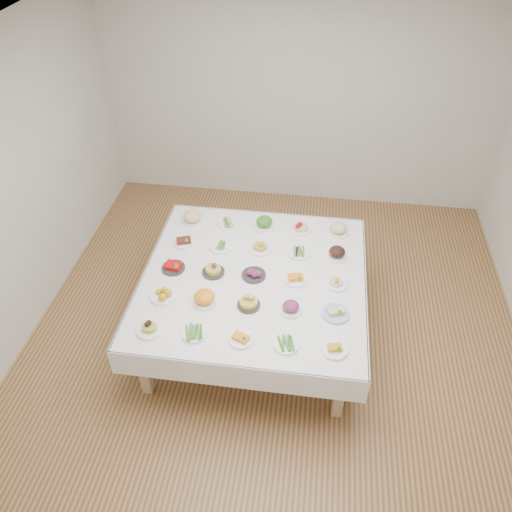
# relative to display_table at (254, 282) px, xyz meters

# --- Properties ---
(room_envelope) EXTENTS (5.02, 5.02, 2.81)m
(room_envelope) POSITION_rel_display_table_xyz_m (0.22, 0.06, 1.15)
(room_envelope) COLOR #9E7841
(room_envelope) RESTS_ON ground
(display_table) EXTENTS (2.12, 2.12, 0.75)m
(display_table) POSITION_rel_display_table_xyz_m (0.00, 0.00, 0.00)
(display_table) COLOR white
(display_table) RESTS_ON ground
(dish_0) EXTENTS (0.22, 0.22, 0.11)m
(dish_0) POSITION_rel_display_table_xyz_m (-0.77, -0.79, 0.12)
(dish_0) COLOR white
(dish_0) RESTS_ON display_table
(dish_1) EXTENTS (0.21, 0.20, 0.05)m
(dish_1) POSITION_rel_display_table_xyz_m (-0.39, -0.77, 0.09)
(dish_1) COLOR white
(dish_1) RESTS_ON display_table
(dish_2) EXTENTS (0.20, 0.20, 0.08)m
(dish_2) POSITION_rel_display_table_xyz_m (0.00, -0.78, 0.10)
(dish_2) COLOR white
(dish_2) RESTS_ON display_table
(dish_3) EXTENTS (0.21, 0.21, 0.05)m
(dish_3) POSITION_rel_display_table_xyz_m (0.38, -0.79, 0.09)
(dish_3) COLOR white
(dish_3) RESTS_ON display_table
(dish_4) EXTENTS (0.21, 0.21, 0.08)m
(dish_4) POSITION_rel_display_table_xyz_m (0.77, -0.78, 0.10)
(dish_4) COLOR white
(dish_4) RESTS_ON display_table
(dish_5) EXTENTS (0.24, 0.24, 0.11)m
(dish_5) POSITION_rel_display_table_xyz_m (-0.77, -0.38, 0.12)
(dish_5) COLOR white
(dish_5) RESTS_ON display_table
(dish_6) EXTENTS (0.26, 0.26, 0.14)m
(dish_6) POSITION_rel_display_table_xyz_m (-0.39, -0.39, 0.14)
(dish_6) COLOR white
(dish_6) RESTS_ON display_table
(dish_7) EXTENTS (0.21, 0.20, 0.12)m
(dish_7) POSITION_rel_display_table_xyz_m (0.01, -0.38, 0.13)
(dish_7) COLOR #2C2927
(dish_7) RESTS_ON display_table
(dish_8) EXTENTS (0.20, 0.20, 0.11)m
(dish_8) POSITION_rel_display_table_xyz_m (0.38, -0.39, 0.12)
(dish_8) COLOR white
(dish_8) RESTS_ON display_table
(dish_9) EXTENTS (0.24, 0.24, 0.09)m
(dish_9) POSITION_rel_display_table_xyz_m (0.78, -0.38, 0.10)
(dish_9) COLOR #4C66B2
(dish_9) RESTS_ON display_table
(dish_10) EXTENTS (0.22, 0.22, 0.10)m
(dish_10) POSITION_rel_display_table_xyz_m (-0.78, 0.00, 0.11)
(dish_10) COLOR #2C2927
(dish_10) RESTS_ON display_table
(dish_11) EXTENTS (0.21, 0.21, 0.12)m
(dish_11) POSITION_rel_display_table_xyz_m (-0.39, -0.00, 0.12)
(dish_11) COLOR #2C2927
(dish_11) RESTS_ON display_table
(dish_12) EXTENTS (0.23, 0.23, 0.09)m
(dish_12) POSITION_rel_display_table_xyz_m (-0.00, 0.01, 0.11)
(dish_12) COLOR #2C2927
(dish_12) RESTS_ON display_table
(dish_13) EXTENTS (0.21, 0.21, 0.09)m
(dish_13) POSITION_rel_display_table_xyz_m (0.39, -0.00, 0.10)
(dish_13) COLOR white
(dish_13) RESTS_ON display_table
(dish_14) EXTENTS (0.21, 0.21, 0.10)m
(dish_14) POSITION_rel_display_table_xyz_m (0.77, -0.01, 0.11)
(dish_14) COLOR white
(dish_14) RESTS_ON display_table
(dish_15) EXTENTS (0.20, 0.20, 0.09)m
(dish_15) POSITION_rel_display_table_xyz_m (-0.78, 0.39, 0.10)
(dish_15) COLOR white
(dish_15) RESTS_ON display_table
(dish_16) EXTENTS (0.24, 0.24, 0.05)m
(dish_16) POSITION_rel_display_table_xyz_m (-0.38, 0.38, 0.09)
(dish_16) COLOR white
(dish_16) RESTS_ON display_table
(dish_17) EXTENTS (0.23, 0.23, 0.12)m
(dish_17) POSITION_rel_display_table_xyz_m (0.01, 0.40, 0.12)
(dish_17) COLOR white
(dish_17) RESTS_ON display_table
(dish_18) EXTENTS (0.23, 0.23, 0.05)m
(dish_18) POSITION_rel_display_table_xyz_m (0.40, 0.39, 0.09)
(dish_18) COLOR white
(dish_18) RESTS_ON display_table
(dish_19) EXTENTS (0.23, 0.23, 0.13)m
(dish_19) POSITION_rel_display_table_xyz_m (0.77, 0.40, 0.13)
(dish_19) COLOR white
(dish_19) RESTS_ON display_table
(dish_20) EXTENTS (0.21, 0.21, 0.13)m
(dish_20) POSITION_rel_display_table_xyz_m (-0.78, 0.77, 0.13)
(dish_20) COLOR white
(dish_20) RESTS_ON display_table
(dish_21) EXTENTS (0.25, 0.23, 0.06)m
(dish_21) POSITION_rel_display_table_xyz_m (-0.38, 0.77, 0.09)
(dish_21) COLOR white
(dish_21) RESTS_ON display_table
(dish_22) EXTENTS (0.23, 0.23, 0.13)m
(dish_22) POSITION_rel_display_table_xyz_m (0.00, 0.78, 0.13)
(dish_22) COLOR white
(dish_22) RESTS_ON display_table
(dish_23) EXTENTS (0.23, 0.23, 0.13)m
(dish_23) POSITION_rel_display_table_xyz_m (0.39, 0.78, 0.13)
(dish_23) COLOR white
(dish_23) RESTS_ON display_table
(dish_24) EXTENTS (0.21, 0.21, 0.13)m
(dish_24) POSITION_rel_display_table_xyz_m (0.78, 0.78, 0.13)
(dish_24) COLOR white
(dish_24) RESTS_ON display_table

